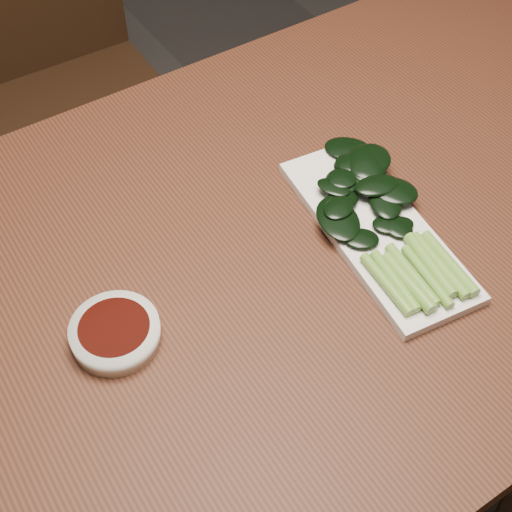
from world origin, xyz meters
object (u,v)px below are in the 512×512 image
object	(u,v)px
chair_far	(61,78)
serving_plate	(376,229)
gai_lan	(377,204)
table	(273,277)
sauce_bowl	(115,333)

from	to	relation	value
chair_far	serving_plate	world-z (taller)	chair_far
chair_far	gai_lan	bearing A→B (deg)	-80.03
table	gai_lan	xyz separation A→B (m)	(0.14, -0.03, 0.10)
serving_plate	gai_lan	size ratio (longest dim) A/B	1.00
gai_lan	sauce_bowl	bearing A→B (deg)	177.96
table	gai_lan	distance (m)	0.17
table	gai_lan	world-z (taller)	gai_lan
chair_far	gai_lan	size ratio (longest dim) A/B	2.68
serving_plate	table	bearing A→B (deg)	154.97
chair_far	serving_plate	bearing A→B (deg)	-81.31
chair_far	gai_lan	world-z (taller)	chair_far
gai_lan	chair_far	bearing A→B (deg)	98.81
serving_plate	gai_lan	world-z (taller)	gai_lan
table	sauce_bowl	world-z (taller)	sauce_bowl
table	chair_far	bearing A→B (deg)	89.74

